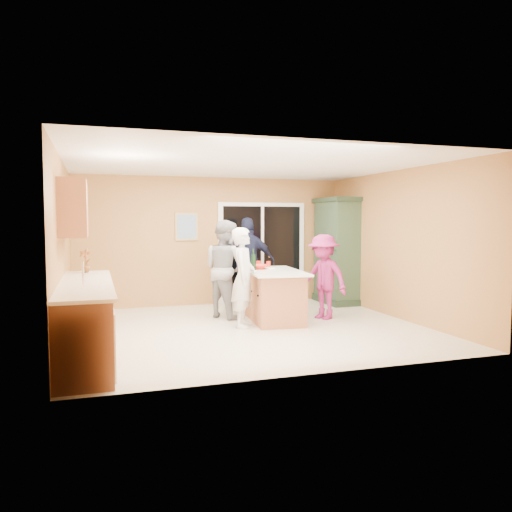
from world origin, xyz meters
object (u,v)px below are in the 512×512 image
object	(u,v)px
kitchen_island	(273,297)
woman_grey	(225,269)
woman_navy	(248,263)
woman_white	(244,277)
woman_magenta	(324,277)
green_hutch	(337,252)

from	to	relation	value
kitchen_island	woman_grey	bearing A→B (deg)	147.24
kitchen_island	woman_navy	distance (m)	1.43
kitchen_island	woman_white	distance (m)	0.81
woman_grey	woman_magenta	distance (m)	1.75
woman_grey	woman_navy	distance (m)	1.03
woman_white	woman_grey	size ratio (longest dim) A/B	0.93
kitchen_island	green_hutch	xyz separation A→B (m)	(1.90, 1.36, 0.66)
green_hutch	woman_navy	world-z (taller)	green_hutch
woman_navy	woman_magenta	size ratio (longest dim) A/B	1.21
woman_navy	woman_magenta	bearing A→B (deg)	131.28
woman_white	woman_navy	xyz separation A→B (m)	(0.59, 1.67, 0.09)
woman_navy	kitchen_island	bearing A→B (deg)	100.74
woman_magenta	green_hutch	bearing A→B (deg)	118.84
kitchen_island	woman_magenta	size ratio (longest dim) A/B	1.17
woman_white	woman_navy	bearing A→B (deg)	5.93
woman_navy	woman_magenta	world-z (taller)	woman_navy
woman_white	woman_navy	size ratio (longest dim) A/B	0.90
kitchen_island	woman_white	bearing A→B (deg)	-146.92
green_hutch	woman_grey	world-z (taller)	green_hutch
woman_grey	woman_navy	bearing A→B (deg)	-71.21
green_hutch	woman_white	xyz separation A→B (m)	(-2.53, -1.69, -0.26)
kitchen_island	woman_magenta	xyz separation A→B (m)	(0.89, -0.12, 0.33)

